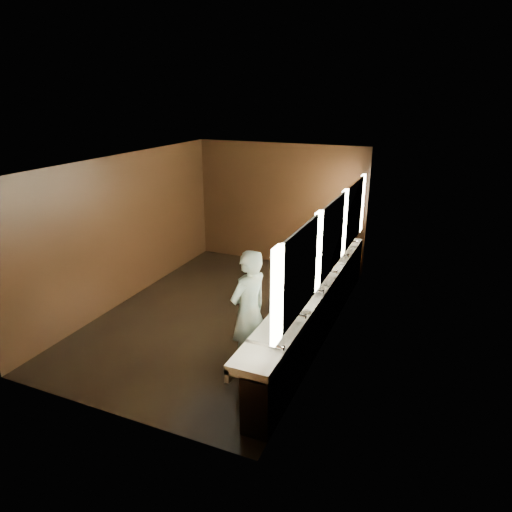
% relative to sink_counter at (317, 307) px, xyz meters
% --- Properties ---
extents(floor, '(6.00, 6.00, 0.00)m').
position_rel_sink_counter_xyz_m(floor, '(-1.79, -0.00, -0.50)').
color(floor, black).
rests_on(floor, ground).
extents(ceiling, '(4.00, 6.00, 0.02)m').
position_rel_sink_counter_xyz_m(ceiling, '(-1.79, -0.00, 2.30)').
color(ceiling, '#2D2D2B').
rests_on(ceiling, wall_back).
extents(wall_back, '(4.00, 0.02, 2.80)m').
position_rel_sink_counter_xyz_m(wall_back, '(-1.79, 3.00, 0.90)').
color(wall_back, black).
rests_on(wall_back, floor).
extents(wall_front, '(4.00, 0.02, 2.80)m').
position_rel_sink_counter_xyz_m(wall_front, '(-1.79, -3.00, 0.90)').
color(wall_front, black).
rests_on(wall_front, floor).
extents(wall_left, '(0.02, 6.00, 2.80)m').
position_rel_sink_counter_xyz_m(wall_left, '(-3.79, -0.00, 0.90)').
color(wall_left, black).
rests_on(wall_left, floor).
extents(wall_right, '(0.02, 6.00, 2.80)m').
position_rel_sink_counter_xyz_m(wall_right, '(0.21, -0.00, 0.90)').
color(wall_right, black).
rests_on(wall_right, floor).
extents(sink_counter, '(0.55, 5.40, 1.01)m').
position_rel_sink_counter_xyz_m(sink_counter, '(0.00, 0.00, 0.00)').
color(sink_counter, black).
rests_on(sink_counter, floor).
extents(mirror_band, '(0.06, 5.03, 1.15)m').
position_rel_sink_counter_xyz_m(mirror_band, '(0.19, -0.00, 1.25)').
color(mirror_band, '#FDF7CF').
rests_on(mirror_band, wall_right).
extents(person, '(0.65, 0.78, 1.84)m').
position_rel_sink_counter_xyz_m(person, '(-0.63, -1.37, 0.43)').
color(person, '#85C1C7').
rests_on(person, floor).
extents(trash_bin, '(0.36, 0.36, 0.53)m').
position_rel_sink_counter_xyz_m(trash_bin, '(-0.22, -0.18, -0.23)').
color(trash_bin, black).
rests_on(trash_bin, floor).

